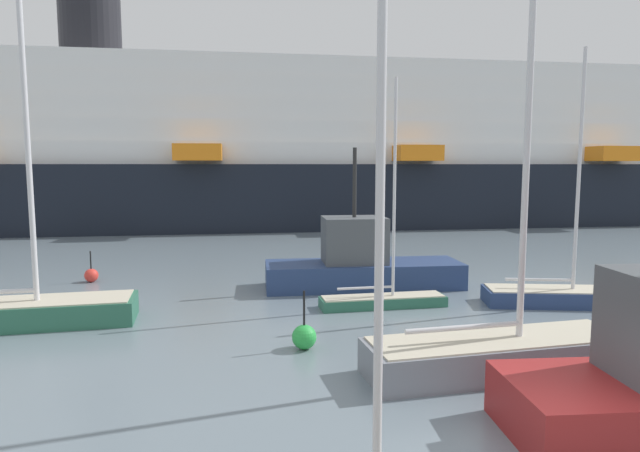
{
  "coord_description": "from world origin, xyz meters",
  "views": [
    {
      "loc": [
        -5.19,
        -6.9,
        4.97
      ],
      "look_at": [
        0.0,
        16.32,
        2.27
      ],
      "focal_mm": 30.36,
      "sensor_mm": 36.0,
      "label": 1
    }
  ],
  "objects_px": {
    "fishing_boat_0": "(361,264)",
    "channel_buoy_0": "(304,337)",
    "channel_buoy_1": "(91,275)",
    "sailboat_4": "(561,293)",
    "sailboat_7": "(383,296)",
    "sailboat_5": "(499,350)",
    "cruise_ship": "(299,156)",
    "sailboat_3": "(18,310)"
  },
  "relations": [
    {
      "from": "sailboat_4",
      "to": "channel_buoy_0",
      "type": "bearing_deg",
      "value": -148.95
    },
    {
      "from": "sailboat_3",
      "to": "cruise_ship",
      "type": "bearing_deg",
      "value": 62.82
    },
    {
      "from": "cruise_ship",
      "to": "sailboat_3",
      "type": "bearing_deg",
      "value": -112.93
    },
    {
      "from": "sailboat_5",
      "to": "cruise_ship",
      "type": "relative_size",
      "value": 0.11
    },
    {
      "from": "sailboat_4",
      "to": "channel_buoy_0",
      "type": "height_order",
      "value": "sailboat_4"
    },
    {
      "from": "sailboat_4",
      "to": "sailboat_7",
      "type": "xyz_separation_m",
      "value": [
        -6.24,
        1.14,
        -0.03
      ]
    },
    {
      "from": "channel_buoy_0",
      "to": "channel_buoy_1",
      "type": "relative_size",
      "value": 1.21
    },
    {
      "from": "sailboat_4",
      "to": "sailboat_5",
      "type": "xyz_separation_m",
      "value": [
        -5.52,
        -5.2,
        0.11
      ]
    },
    {
      "from": "sailboat_7",
      "to": "channel_buoy_1",
      "type": "height_order",
      "value": "sailboat_7"
    },
    {
      "from": "sailboat_7",
      "to": "channel_buoy_0",
      "type": "bearing_deg",
      "value": -131.82
    },
    {
      "from": "sailboat_5",
      "to": "cruise_ship",
      "type": "bearing_deg",
      "value": 86.85
    },
    {
      "from": "sailboat_5",
      "to": "fishing_boat_0",
      "type": "bearing_deg",
      "value": 92.75
    },
    {
      "from": "sailboat_3",
      "to": "sailboat_5",
      "type": "height_order",
      "value": "sailboat_3"
    },
    {
      "from": "sailboat_3",
      "to": "fishing_boat_0",
      "type": "xyz_separation_m",
      "value": [
        11.9,
        2.83,
        0.44
      ]
    },
    {
      "from": "sailboat_3",
      "to": "cruise_ship",
      "type": "xyz_separation_m",
      "value": [
        13.85,
        27.3,
        5.22
      ]
    },
    {
      "from": "sailboat_3",
      "to": "fishing_boat_0",
      "type": "bearing_deg",
      "value": 13.12
    },
    {
      "from": "sailboat_5",
      "to": "fishing_boat_0",
      "type": "height_order",
      "value": "sailboat_5"
    },
    {
      "from": "sailboat_5",
      "to": "sailboat_7",
      "type": "distance_m",
      "value": 6.38
    },
    {
      "from": "channel_buoy_1",
      "to": "fishing_boat_0",
      "type": "bearing_deg",
      "value": -17.4
    },
    {
      "from": "channel_buoy_0",
      "to": "sailboat_7",
      "type": "bearing_deg",
      "value": 46.23
    },
    {
      "from": "sailboat_7",
      "to": "sailboat_3",
      "type": "bearing_deg",
      "value": -179.54
    },
    {
      "from": "sailboat_3",
      "to": "channel_buoy_0",
      "type": "relative_size",
      "value": 6.12
    },
    {
      "from": "fishing_boat_0",
      "to": "sailboat_5",
      "type": "bearing_deg",
      "value": 99.38
    },
    {
      "from": "sailboat_3",
      "to": "sailboat_4",
      "type": "bearing_deg",
      "value": -4.86
    },
    {
      "from": "sailboat_3",
      "to": "channel_buoy_1",
      "type": "relative_size",
      "value": 7.38
    },
    {
      "from": "fishing_boat_0",
      "to": "cruise_ship",
      "type": "xyz_separation_m",
      "value": [
        1.95,
        24.47,
        4.78
      ]
    },
    {
      "from": "fishing_boat_0",
      "to": "channel_buoy_0",
      "type": "height_order",
      "value": "fishing_boat_0"
    },
    {
      "from": "sailboat_4",
      "to": "channel_buoy_0",
      "type": "distance_m",
      "value": 10.13
    },
    {
      "from": "sailboat_7",
      "to": "channel_buoy_1",
      "type": "bearing_deg",
      "value": 150.67
    },
    {
      "from": "fishing_boat_0",
      "to": "sailboat_4",
      "type": "bearing_deg",
      "value": 150.81
    },
    {
      "from": "channel_buoy_0",
      "to": "channel_buoy_1",
      "type": "distance_m",
      "value": 12.58
    },
    {
      "from": "channel_buoy_0",
      "to": "channel_buoy_1",
      "type": "bearing_deg",
      "value": 125.24
    },
    {
      "from": "sailboat_7",
      "to": "cruise_ship",
      "type": "xyz_separation_m",
      "value": [
        2.07,
        27.61,
        5.35
      ]
    },
    {
      "from": "sailboat_7",
      "to": "fishing_boat_0",
      "type": "height_order",
      "value": "sailboat_7"
    },
    {
      "from": "sailboat_3",
      "to": "cruise_ship",
      "type": "relative_size",
      "value": 0.11
    },
    {
      "from": "sailboat_3",
      "to": "sailboat_4",
      "type": "xyz_separation_m",
      "value": [
        18.03,
        -1.45,
        -0.09
      ]
    },
    {
      "from": "channel_buoy_0",
      "to": "cruise_ship",
      "type": "bearing_deg",
      "value": 79.83
    },
    {
      "from": "sailboat_3",
      "to": "sailboat_7",
      "type": "distance_m",
      "value": 11.79
    },
    {
      "from": "sailboat_4",
      "to": "sailboat_7",
      "type": "relative_size",
      "value": 1.13
    },
    {
      "from": "sailboat_4",
      "to": "sailboat_7",
      "type": "bearing_deg",
      "value": -173.97
    },
    {
      "from": "channel_buoy_1",
      "to": "cruise_ship",
      "type": "height_order",
      "value": "cruise_ship"
    },
    {
      "from": "sailboat_4",
      "to": "sailboat_5",
      "type": "relative_size",
      "value": 0.91
    }
  ]
}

